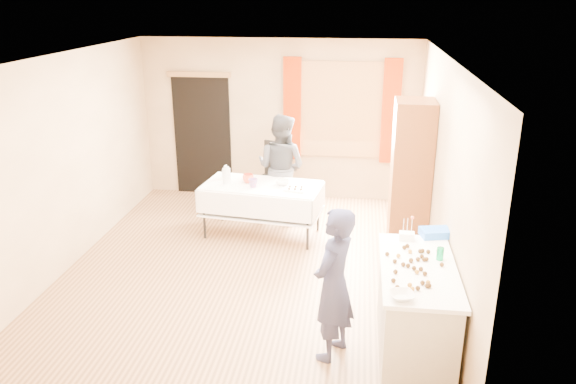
# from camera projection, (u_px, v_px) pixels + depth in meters

# --- Properties ---
(floor) EXTENTS (4.50, 5.50, 0.02)m
(floor) POSITION_uv_depth(u_px,v_px,m) (249.00, 270.00, 7.02)
(floor) COLOR #9E7047
(floor) RESTS_ON ground
(ceiling) EXTENTS (4.50, 5.50, 0.02)m
(ceiling) POSITION_uv_depth(u_px,v_px,m) (243.00, 56.00, 6.14)
(ceiling) COLOR white
(ceiling) RESTS_ON floor
(wall_back) EXTENTS (4.50, 0.02, 2.60)m
(wall_back) POSITION_uv_depth(u_px,v_px,m) (279.00, 120.00, 9.15)
(wall_back) COLOR tan
(wall_back) RESTS_ON floor
(wall_front) EXTENTS (4.50, 0.02, 2.60)m
(wall_front) POSITION_uv_depth(u_px,v_px,m) (170.00, 286.00, 4.00)
(wall_front) COLOR tan
(wall_front) RESTS_ON floor
(wall_left) EXTENTS (0.02, 5.50, 2.60)m
(wall_left) POSITION_uv_depth(u_px,v_px,m) (65.00, 163.00, 6.85)
(wall_left) COLOR tan
(wall_left) RESTS_ON floor
(wall_right) EXTENTS (0.02, 5.50, 2.60)m
(wall_right) POSITION_uv_depth(u_px,v_px,m) (443.00, 178.00, 6.31)
(wall_right) COLOR tan
(wall_right) RESTS_ON floor
(window_frame) EXTENTS (1.32, 0.06, 1.52)m
(window_frame) POSITION_uv_depth(u_px,v_px,m) (341.00, 110.00, 8.93)
(window_frame) COLOR olive
(window_frame) RESTS_ON wall_back
(window_pane) EXTENTS (1.20, 0.02, 1.40)m
(window_pane) POSITION_uv_depth(u_px,v_px,m) (341.00, 110.00, 8.92)
(window_pane) COLOR white
(window_pane) RESTS_ON wall_back
(curtain_left) EXTENTS (0.28, 0.06, 1.65)m
(curtain_left) POSITION_uv_depth(u_px,v_px,m) (292.00, 109.00, 8.98)
(curtain_left) COLOR #932200
(curtain_left) RESTS_ON wall_back
(curtain_right) EXTENTS (0.28, 0.06, 1.65)m
(curtain_right) POSITION_uv_depth(u_px,v_px,m) (391.00, 112.00, 8.79)
(curtain_right) COLOR #932200
(curtain_right) RESTS_ON wall_back
(doorway) EXTENTS (0.95, 0.04, 2.00)m
(doorway) POSITION_uv_depth(u_px,v_px,m) (203.00, 136.00, 9.38)
(doorway) COLOR black
(doorway) RESTS_ON floor
(door_lintel) EXTENTS (1.05, 0.06, 0.08)m
(door_lintel) POSITION_uv_depth(u_px,v_px,m) (199.00, 74.00, 9.01)
(door_lintel) COLOR olive
(door_lintel) RESTS_ON wall_back
(cabinet) EXTENTS (0.50, 0.60, 2.00)m
(cabinet) POSITION_uv_depth(u_px,v_px,m) (410.00, 176.00, 7.33)
(cabinet) COLOR brown
(cabinet) RESTS_ON floor
(counter) EXTENTS (0.69, 1.45, 0.91)m
(counter) POSITION_uv_depth(u_px,v_px,m) (415.00, 310.00, 5.27)
(counter) COLOR #BFB6A2
(counter) RESTS_ON floor
(party_table) EXTENTS (1.73, 1.04, 0.75)m
(party_table) POSITION_uv_depth(u_px,v_px,m) (262.00, 205.00, 7.89)
(party_table) COLOR black
(party_table) RESTS_ON floor
(chair) EXTENTS (0.56, 0.56, 1.05)m
(chair) POSITION_uv_depth(u_px,v_px,m) (271.00, 188.00, 8.95)
(chair) COLOR black
(chair) RESTS_ON floor
(girl) EXTENTS (0.81, 0.76, 1.50)m
(girl) POSITION_uv_depth(u_px,v_px,m) (334.00, 285.00, 5.13)
(girl) COLOR #232446
(girl) RESTS_ON floor
(woman) EXTENTS (1.20, 1.15, 1.61)m
(woman) POSITION_uv_depth(u_px,v_px,m) (281.00, 168.00, 8.35)
(woman) COLOR black
(woman) RESTS_ON floor
(soda_can) EXTENTS (0.08, 0.08, 0.12)m
(soda_can) POSITION_uv_depth(u_px,v_px,m) (440.00, 254.00, 5.23)
(soda_can) COLOR #098647
(soda_can) RESTS_ON counter
(mixing_bowl) EXTENTS (0.29, 0.29, 0.05)m
(mixing_bowl) POSITION_uv_depth(u_px,v_px,m) (402.00, 296.00, 4.58)
(mixing_bowl) COLOR white
(mixing_bowl) RESTS_ON counter
(foam_block) EXTENTS (0.15, 0.11, 0.08)m
(foam_block) POSITION_uv_depth(u_px,v_px,m) (407.00, 236.00, 5.66)
(foam_block) COLOR white
(foam_block) RESTS_ON counter
(blue_basket) EXTENTS (0.34, 0.26, 0.08)m
(blue_basket) POSITION_uv_depth(u_px,v_px,m) (435.00, 233.00, 5.74)
(blue_basket) COLOR blue
(blue_basket) RESTS_ON counter
(pitcher) EXTENTS (0.12, 0.12, 0.22)m
(pitcher) POSITION_uv_depth(u_px,v_px,m) (227.00, 176.00, 7.79)
(pitcher) COLOR silver
(pitcher) RESTS_ON party_table
(cup_red) EXTENTS (0.16, 0.16, 0.12)m
(cup_red) POSITION_uv_depth(u_px,v_px,m) (248.00, 178.00, 7.85)
(cup_red) COLOR #E54A2B
(cup_red) RESTS_ON party_table
(cup_rainbow) EXTENTS (0.19, 0.19, 0.12)m
(cup_rainbow) POSITION_uv_depth(u_px,v_px,m) (253.00, 183.00, 7.66)
(cup_rainbow) COLOR red
(cup_rainbow) RESTS_ON party_table
(small_bowl) EXTENTS (0.25, 0.25, 0.06)m
(small_bowl) POSITION_uv_depth(u_px,v_px,m) (283.00, 183.00, 7.77)
(small_bowl) COLOR white
(small_bowl) RESTS_ON party_table
(pastry_tray) EXTENTS (0.31, 0.25, 0.02)m
(pastry_tray) POSITION_uv_depth(u_px,v_px,m) (295.00, 190.00, 7.56)
(pastry_tray) COLOR white
(pastry_tray) RESTS_ON party_table
(bottle) EXTENTS (0.14, 0.14, 0.19)m
(bottle) POSITION_uv_depth(u_px,v_px,m) (226.00, 171.00, 8.05)
(bottle) COLOR white
(bottle) RESTS_ON party_table
(cake_balls) EXTENTS (0.54, 0.89, 0.04)m
(cake_balls) POSITION_uv_depth(u_px,v_px,m) (415.00, 266.00, 5.09)
(cake_balls) COLOR #3F2314
(cake_balls) RESTS_ON counter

